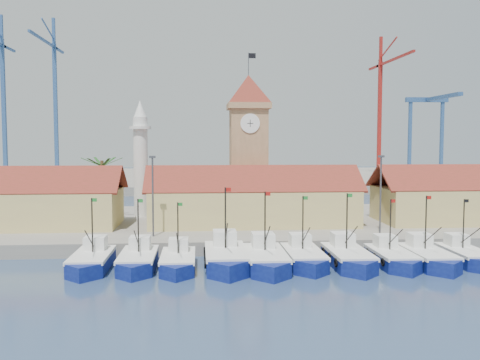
{
  "coord_description": "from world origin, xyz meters",
  "views": [
    {
      "loc": [
        -6.89,
        -47.77,
        12.21
      ],
      "look_at": [
        -1.78,
        18.0,
        7.33
      ],
      "focal_mm": 40.0,
      "sensor_mm": 36.0,
      "label": 1
    }
  ],
  "objects": [
    {
      "name": "boat_2",
      "position": [
        -8.9,
        2.29,
        0.69
      ],
      "size": [
        3.23,
        8.84,
        6.69
      ],
      "color": "#0B135A",
      "rests_on": "ground"
    },
    {
      "name": "terminal",
      "position": [
        0.0,
        110.0,
        1.0
      ],
      "size": [
        240.0,
        80.0,
        2.0
      ],
      "primitive_type": "cube",
      "color": "gray",
      "rests_on": "ground"
    },
    {
      "name": "crane_blue_near",
      "position": [
        -47.2,
        106.69,
        26.64
      ],
      "size": [
        1.0,
        32.43,
        44.45
      ],
      "color": "#2C5188",
      "rests_on": "terminal"
    },
    {
      "name": "crane_red_right",
      "position": [
        45.76,
        103.29,
        24.36
      ],
      "size": [
        1.0,
        34.27,
        40.07
      ],
      "color": "maroon",
      "rests_on": "terminal"
    },
    {
      "name": "boat_3",
      "position": [
        -4.32,
        2.7,
        0.84
      ],
      "size": [
        3.92,
        10.73,
        8.12
      ],
      "color": "#0B135A",
      "rests_on": "ground"
    },
    {
      "name": "quay",
      "position": [
        0.0,
        24.0,
        0.75
      ],
      "size": [
        140.0,
        32.0,
        1.5
      ],
      "primitive_type": "cube",
      "color": "gray",
      "rests_on": "ground"
    },
    {
      "name": "boat_4",
      "position": [
        -0.54,
        1.96,
        0.8
      ],
      "size": [
        3.73,
        10.22,
        7.74
      ],
      "color": "#0B135A",
      "rests_on": "ground"
    },
    {
      "name": "lamp_posts",
      "position": [
        0.5,
        12.0,
        6.48
      ],
      "size": [
        80.7,
        0.25,
        9.03
      ],
      "color": "#3F3F44",
      "rests_on": "quay"
    },
    {
      "name": "boat_5",
      "position": [
        3.32,
        2.84,
        0.74
      ],
      "size": [
        3.46,
        9.47,
        7.17
      ],
      "color": "#0B135A",
      "rests_on": "ground"
    },
    {
      "name": "boat_6",
      "position": [
        7.59,
        2.27,
        0.77
      ],
      "size": [
        3.6,
        9.87,
        7.46
      ],
      "color": "#0B135A",
      "rests_on": "ground"
    },
    {
      "name": "palm_tree",
      "position": [
        -20.0,
        26.0,
        6.25
      ],
      "size": [
        5.6,
        5.03,
        8.39
      ],
      "color": "brown",
      "rests_on": "quay"
    },
    {
      "name": "ground",
      "position": [
        0.0,
        0.0,
        0.0
      ],
      "size": [
        400.0,
        400.0,
        0.0
      ],
      "primitive_type": "plane",
      "color": "#1D2F4D",
      "rests_on": "ground"
    },
    {
      "name": "hall_center",
      "position": [
        0.0,
        20.0,
        3.99
      ],
      "size": [
        27.04,
        10.13,
        7.61
      ],
      "color": "tan",
      "rests_on": "quay"
    },
    {
      "name": "crane_blue_far",
      "position": [
        -59.32,
        100.7,
        26.22
      ],
      "size": [
        1.0,
        32.22,
        43.72
      ],
      "color": "#2C5188",
      "rests_on": "terminal"
    },
    {
      "name": "gantry",
      "position": [
        62.0,
        106.65,
        20.04
      ],
      "size": [
        13.0,
        22.0,
        23.2
      ],
      "color": "#2C5188",
      "rests_on": "terminal"
    },
    {
      "name": "boat_1",
      "position": [
        -12.72,
        2.86,
        0.73
      ],
      "size": [
        3.39,
        9.28,
        7.02
      ],
      "color": "#0B135A",
      "rests_on": "ground"
    },
    {
      "name": "boat_0",
      "position": [
        -17.09,
        2.96,
        0.74
      ],
      "size": [
        3.44,
        9.43,
        7.13
      ],
      "color": "#0B135A",
      "rests_on": "ground"
    },
    {
      "name": "boat_9",
      "position": [
        19.59,
        2.57,
        0.7
      ],
      "size": [
        3.25,
        8.91,
        6.74
      ],
      "color": "#0B135A",
      "rests_on": "ground"
    },
    {
      "name": "boat_8",
      "position": [
        15.43,
        1.94,
        0.74
      ],
      "size": [
        3.47,
        9.52,
        7.2
      ],
      "color": "#0B135A",
      "rests_on": "ground"
    },
    {
      "name": "minaret",
      "position": [
        -15.0,
        28.0,
        9.73
      ],
      "size": [
        3.0,
        3.0,
        16.3
      ],
      "color": "silver",
      "rests_on": "quay"
    },
    {
      "name": "clock_tower",
      "position": [
        0.0,
        26.0,
        11.96
      ],
      "size": [
        5.8,
        5.8,
        22.7
      ],
      "color": "tan",
      "rests_on": "quay"
    },
    {
      "name": "boat_7",
      "position": [
        11.95,
        2.29,
        0.71
      ],
      "size": [
        3.3,
        9.03,
        6.83
      ],
      "color": "#0B135A",
      "rests_on": "ground"
    }
  ]
}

